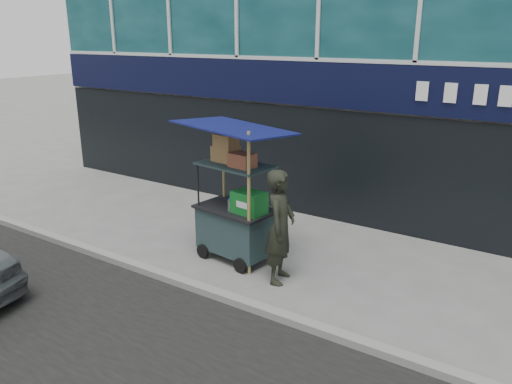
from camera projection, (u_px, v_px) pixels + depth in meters
The scene contains 4 objects.
ground at pixel (202, 285), 8.13m from camera, with size 80.00×80.00×0.00m, color #62615D.
curb at pixel (194, 286), 7.95m from camera, with size 80.00×0.18×0.12m, color gray.
vendor_cart at pixel (236, 213), 8.83m from camera, with size 2.00×1.53×2.51m.
vendor_man at pixel (280, 227), 8.01m from camera, with size 0.69×0.45×1.89m, color black.
Camera 1 is at (4.73, -5.61, 3.91)m, focal length 35.00 mm.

